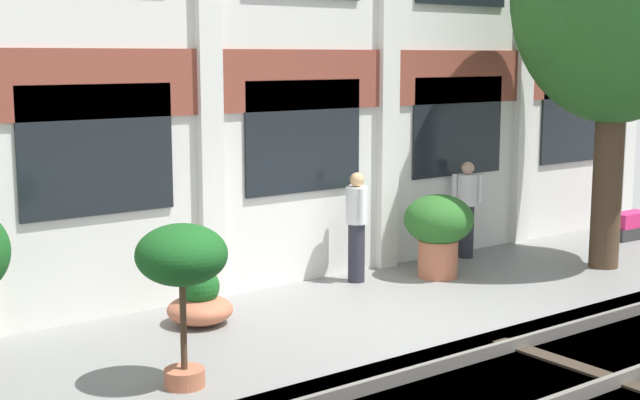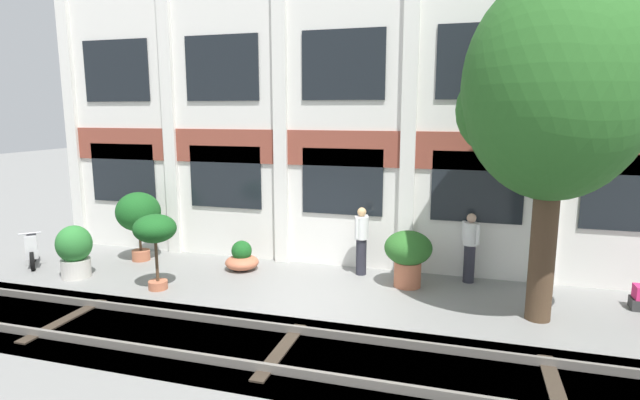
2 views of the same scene
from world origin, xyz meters
The scene contains 12 objects.
ground_plane centered at (0.00, 0.00, 0.00)m, with size 80.00×80.00×0.00m, color gray.
apartment_facade centered at (0.00, 2.91, 3.79)m, with size 16.85×0.64×7.61m.
rail_tracks centered at (0.00, -2.23, -0.13)m, with size 24.49×2.80×0.43m.
broadleaf_tree centered at (4.51, 0.45, 4.34)m, with size 3.50×3.33×6.56m.
potted_plant_glazed_jar centered at (-6.06, -0.02, 0.69)m, with size 0.84×0.84×1.30m.
potted_plant_wide_bowl centered at (-2.40, 1.67, 0.29)m, with size 0.86×0.86×0.76m.
potted_plant_tall_urn centered at (-3.63, -0.18, 1.34)m, with size 0.96×0.96×1.75m.
potted_plant_terracotta_small centered at (-5.41, 1.65, 1.30)m, with size 1.18×1.18×1.88m.
potted_plant_stone_basin centered at (1.84, 1.61, 0.80)m, with size 1.10×1.10×1.32m.
scooter_near_curb centered at (-7.90, 0.47, 0.44)m, with size 1.03×1.04×0.98m.
resident_by_doorway centered at (3.21, 2.32, 0.90)m, with size 0.41×0.39×1.67m.
resident_watching_tracks centered at (0.63, 2.16, 0.92)m, with size 0.34×0.51×1.70m.
Camera 2 is at (3.01, -9.62, 4.02)m, focal length 28.00 mm.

